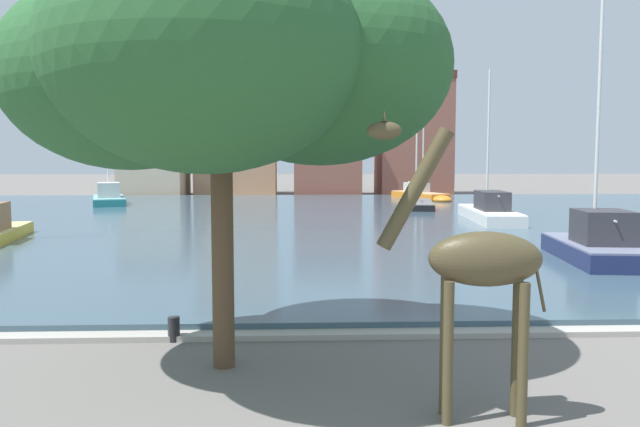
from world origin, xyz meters
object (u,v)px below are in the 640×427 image
Objects in this scene: sailboat_teal at (109,199)px; shade_tree at (228,62)px; sailboat_orange at (423,195)px; sailboat_navy at (594,247)px; mooring_bollard at (174,329)px; sailboat_black at (416,205)px; sailboat_white at (487,213)px; giraffe_statue at (475,265)px.

shade_tree is at bearing -70.78° from sailboat_teal.
sailboat_orange is 1.26× the size of shade_tree.
sailboat_teal is 0.93× the size of sailboat_navy.
sailboat_black is at bearing 70.72° from mooring_bollard.
sailboat_white is 14.07m from sailboat_navy.
sailboat_black is (-2.23, 9.39, -0.25)m from sailboat_white.
sailboat_white is 19.20× the size of mooring_bollard.
sailboat_teal is at bearing 108.15° from mooring_bollard.
giraffe_statue is at bearing -33.53° from shade_tree.
sailboat_white is 1.25× the size of shade_tree.
sailboat_teal is at bearing 112.65° from giraffe_statue.
sailboat_navy is at bearing 57.92° from giraffe_statue.
sailboat_orange is at bearing 75.20° from sailboat_black.
sailboat_orange reaches higher than mooring_bollard.
giraffe_statue is at bearing -39.04° from mooring_bollard.
sailboat_white reaches higher than mooring_bollard.
giraffe_statue is 8.68× the size of mooring_bollard.
sailboat_teal is at bearing -171.31° from sailboat_orange.
sailboat_orange is 1.10× the size of sailboat_teal.
sailboat_navy reaches higher than giraffe_statue.
sailboat_white is at bearing 72.33° from giraffe_statue.
sailboat_black is at bearing 73.63° from shade_tree.
sailboat_white is 26.20m from mooring_bollard.
shade_tree reaches higher than giraffe_statue.
giraffe_statue is 0.45× the size of sailboat_orange.
giraffe_statue is at bearing -67.35° from sailboat_teal.
sailboat_navy reaches higher than shade_tree.
sailboat_orange is (8.47, 44.42, -1.64)m from giraffe_statue.
sailboat_teal is at bearing 168.69° from sailboat_black.
sailboat_navy reaches higher than sailboat_teal.
sailboat_teal is 0.92× the size of sailboat_white.
sailboat_white reaches higher than shade_tree.
giraffe_statue is at bearing -107.67° from sailboat_white.
sailboat_orange reaches higher than sailboat_teal.
sailboat_orange is 17.90m from sailboat_white.
sailboat_white is at bearing -90.05° from sailboat_orange.
shade_tree is at bearing -106.37° from sailboat_black.
sailboat_black is (-2.25, -8.51, -0.19)m from sailboat_orange.
sailboat_black reaches higher than shade_tree.
mooring_bollard is at bearing -71.85° from sailboat_teal.
sailboat_white is 1.10× the size of sailboat_black.
sailboat_orange is 1.11× the size of sailboat_black.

